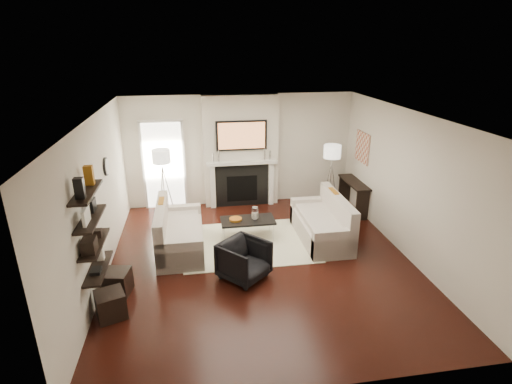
{
  "coord_description": "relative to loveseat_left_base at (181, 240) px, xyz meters",
  "views": [
    {
      "loc": [
        -1.14,
        -6.42,
        3.83
      ],
      "look_at": [
        0.0,
        0.6,
        1.15
      ],
      "focal_mm": 28.0,
      "sensor_mm": 36.0,
      "label": 1
    }
  ],
  "objects": [
    {
      "name": "room_envelope",
      "position": [
        1.48,
        -0.69,
        1.14
      ],
      "size": [
        6.0,
        6.0,
        6.0
      ],
      "color": "black",
      "rests_on": "ground"
    },
    {
      "name": "chimney_breast",
      "position": [
        1.48,
        2.18,
        1.14
      ],
      "size": [
        1.8,
        0.25,
        2.7
      ],
      "primitive_type": "cube",
      "color": "silver",
      "rests_on": "floor"
    },
    {
      "name": "fireplace_surround",
      "position": [
        1.48,
        2.05,
        0.31
      ],
      "size": [
        1.3,
        0.02,
        1.04
      ],
      "primitive_type": "cube",
      "color": "black",
      "rests_on": "floor"
    },
    {
      "name": "firebox",
      "position": [
        1.48,
        2.04,
        0.24
      ],
      "size": [
        0.75,
        0.02,
        0.65
      ],
      "primitive_type": "cube",
      "color": "black",
      "rests_on": "floor"
    },
    {
      "name": "mantel_pilaster_l",
      "position": [
        0.76,
        2.02,
        0.34
      ],
      "size": [
        0.12,
        0.08,
        1.1
      ],
      "primitive_type": "cube",
      "color": "white",
      "rests_on": "floor"
    },
    {
      "name": "mantel_pilaster_r",
      "position": [
        2.2,
        2.02,
        0.34
      ],
      "size": [
        0.12,
        0.08,
        1.1
      ],
      "primitive_type": "cube",
      "color": "white",
      "rests_on": "floor"
    },
    {
      "name": "mantel_shelf",
      "position": [
        1.48,
        2.0,
        0.91
      ],
      "size": [
        1.7,
        0.18,
        0.07
      ],
      "primitive_type": "cube",
      "color": "white",
      "rests_on": "chimney_breast"
    },
    {
      "name": "tv_body",
      "position": [
        1.48,
        2.02,
        1.57
      ],
      "size": [
        1.2,
        0.06,
        0.7
      ],
      "primitive_type": "cube",
      "color": "black",
      "rests_on": "chimney_breast"
    },
    {
      "name": "tv_screen",
      "position": [
        1.48,
        1.99,
        1.57
      ],
      "size": [
        1.1,
        0.0,
        0.62
      ],
      "primitive_type": "cube",
      "color": "#BF723F",
      "rests_on": "tv_body"
    },
    {
      "name": "candlestick_l_tall",
      "position": [
        0.93,
        2.01,
        1.09
      ],
      "size": [
        0.04,
        0.04,
        0.3
      ],
      "primitive_type": "cylinder",
      "color": "silver",
      "rests_on": "mantel_shelf"
    },
    {
      "name": "candlestick_l_short",
      "position": [
        0.8,
        2.01,
        1.06
      ],
      "size": [
        0.04,
        0.04,
        0.24
      ],
      "primitive_type": "cylinder",
      "color": "silver",
      "rests_on": "mantel_shelf"
    },
    {
      "name": "candlestick_r_tall",
      "position": [
        2.03,
        2.01,
        1.09
      ],
      "size": [
        0.04,
        0.04,
        0.3
      ],
      "primitive_type": "cylinder",
      "color": "silver",
      "rests_on": "mantel_shelf"
    },
    {
      "name": "candlestick_r_short",
      "position": [
        2.16,
        2.01,
        1.06
      ],
      "size": [
        0.04,
        0.04,
        0.24
      ],
      "primitive_type": "cylinder",
      "color": "silver",
      "rests_on": "mantel_shelf"
    },
    {
      "name": "hallway_panel",
      "position": [
        -0.37,
        2.29,
        0.84
      ],
      "size": [
        0.9,
        0.02,
        2.1
      ],
      "primitive_type": "cube",
      "color": "white",
      "rests_on": "floor"
    },
    {
      "name": "door_trim_l",
      "position": [
        -0.85,
        2.27,
        0.84
      ],
      "size": [
        0.06,
        0.06,
        2.16
      ],
      "primitive_type": "cube",
      "color": "white",
      "rests_on": "floor"
    },
    {
      "name": "door_trim_r",
      "position": [
        0.11,
        2.27,
        0.84
      ],
      "size": [
        0.06,
        0.06,
        2.16
      ],
      "primitive_type": "cube",
      "color": "white",
      "rests_on": "floor"
    },
    {
      "name": "door_trim_top",
      "position": [
        -0.37,
        2.27,
        1.92
      ],
      "size": [
        1.02,
        0.06,
        0.06
      ],
      "primitive_type": "cube",
      "color": "white",
      "rests_on": "wall_back"
    },
    {
      "name": "rug",
      "position": [
        1.34,
        0.04,
        -0.2
      ],
      "size": [
        2.6,
        2.0,
        0.01
      ],
      "primitive_type": "cube",
      "color": "beige",
      "rests_on": "floor"
    },
    {
      "name": "loveseat_left_base",
      "position": [
        0.0,
        0.0,
        0.0
      ],
      "size": [
        0.85,
        1.8,
        0.42
      ],
      "primitive_type": "cube",
      "color": "beige",
      "rests_on": "floor"
    },
    {
      "name": "loveseat_left_back",
      "position": [
        -0.33,
        0.0,
        0.32
      ],
      "size": [
        0.18,
        1.8,
        0.8
      ],
      "primitive_type": "cube",
      "color": "beige",
      "rests_on": "floor"
    },
    {
      "name": "loveseat_left_arm_n",
      "position": [
        0.0,
        -0.81,
        0.09
      ],
      "size": [
        0.85,
        0.18,
        0.6
      ],
      "primitive_type": "cube",
      "color": "beige",
      "rests_on": "floor"
    },
    {
      "name": "loveseat_left_arm_s",
      "position": [
        0.0,
        0.81,
        0.09
      ],
      "size": [
        0.85,
        0.18,
        0.6
      ],
      "primitive_type": "cube",
      "color": "beige",
      "rests_on": "floor"
    },
    {
      "name": "loveseat_left_cushion",
      "position": [
        0.05,
        0.0,
        0.26
      ],
      "size": [
        0.63,
        1.44,
        0.1
      ],
      "primitive_type": "cube",
      "color": "beige",
      "rests_on": "loveseat_left_base"
    },
    {
      "name": "pillow_left_orange",
      "position": [
        -0.33,
        0.3,
        0.52
      ],
      "size": [
        0.1,
        0.42,
        0.42
      ],
      "primitive_type": "cube",
      "color": "#945A12",
      "rests_on": "loveseat_left_cushion"
    },
    {
      "name": "pillow_left_charcoal",
      "position": [
        -0.33,
        -0.3,
        0.51
      ],
      "size": [
        0.1,
        0.4,
        0.4
      ],
      "primitive_type": "cube",
      "color": "black",
      "rests_on": "loveseat_left_cushion"
    },
    {
      "name": "loveseat_right_base",
      "position": [
        2.84,
        -0.02,
        0.0
      ],
      "size": [
        0.85,
        1.8,
        0.42
      ],
      "primitive_type": "cube",
      "color": "beige",
      "rests_on": "floor"
    },
    {
      "name": "loveseat_right_back",
      "position": [
        3.17,
        -0.02,
        0.32
      ],
      "size": [
        0.18,
        1.8,
        0.8
      ],
      "primitive_type": "cube",
      "color": "beige",
      "rests_on": "floor"
    },
    {
      "name": "loveseat_right_arm_n",
      "position": [
        2.84,
        -0.83,
        0.09
      ],
      "size": [
        0.85,
        0.18,
        0.6
      ],
      "primitive_type": "cube",
      "color": "beige",
      "rests_on": "floor"
    },
    {
      "name": "loveseat_right_arm_s",
      "position": [
        2.84,
        0.79,
        0.09
      ],
      "size": [
        0.85,
        0.18,
        0.6
      ],
      "primitive_type": "cube",
      "color": "beige",
      "rests_on": "floor"
    },
    {
      "name": "loveseat_right_cushion",
      "position": [
        2.79,
        -0.02,
        0.26
      ],
      "size": [
        0.63,
        1.44,
        0.1
      ],
      "primitive_type": "cube",
      "color": "beige",
      "rests_on": "loveseat_right_base"
    },
    {
      "name": "pillow_right_orange",
      "position": [
        3.17,
        0.28,
        0.52
      ],
      "size": [
        0.1,
        0.42,
        0.42
      ],
      "primitive_type": "cube",
      "color": "#945A12",
      "rests_on": "loveseat_right_cushion"
    },
    {
      "name": "pillow_right_charcoal",
      "position": [
        3.17,
        -0.32,
        0.51
      ],
      "size": [
        0.1,
        0.4,
        0.4
      ],
      "primitive_type": "cube",
      "color": "black",
      "rests_on": "loveseat_right_cushion"
    },
    {
      "name": "coffee_table",
      "position": [
        1.36,
        0.27,
        0.19
      ],
      "size": [
        1.1,
        0.55,
        0.04
      ],
      "primitive_type": "cube",
      "color": "black",
      "rests_on": "floor"
    },
    {
      "name": "coffee_leg_nw",
      "position": [
        0.86,
        0.05,
        -0.02
      ],
      "size": [
        0.02,
        0.02,
        0.38
      ],
      "primitive_type": "cylinder",
      "color": "silver",
      "rests_on": "floor"
    },
    {
      "name": "coffee_leg_ne",
      "position": [
        1.86,
        0.05,
        -0.02
      ],
      "size": [
        0.02,
        0.02,
        0.38
      ],
      "primitive_type": "cylinder",
      "color": "silver",
      "rests_on": "floor"
    },
    {
      "name": "coffee_leg_sw",
      "position": [
        0.86,
        0.49,
        -0.02
      ],
      "size": [
        0.02,
        0.02,
        0.38
      ],
      "primitive_type": "cylinder",
      "color": "silver",
      "rests_on": "floor"
    },
    {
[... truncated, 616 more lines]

